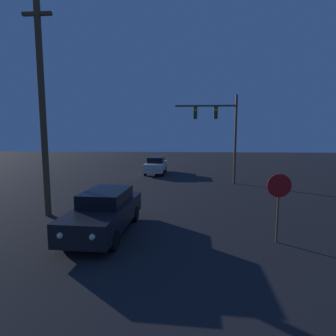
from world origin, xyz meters
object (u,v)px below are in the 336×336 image
object	(u,v)px
car_far	(156,165)
stop_sign	(279,194)
utility_pole	(42,105)
traffic_signal_mast	(221,126)
car_near	(105,211)

from	to	relation	value
car_far	stop_sign	size ratio (longest dim) A/B	2.01
utility_pole	car_far	bearing A→B (deg)	75.75
car_far	traffic_signal_mast	size ratio (longest dim) A/B	0.72
car_far	car_near	bearing A→B (deg)	90.02
utility_pole	stop_sign	bearing A→B (deg)	-14.95
stop_sign	utility_pole	size ratio (longest dim) A/B	0.24
car_near	traffic_signal_mast	xyz separation A→B (m)	(5.65, 10.67, 3.58)
car_near	car_far	bearing A→B (deg)	-87.99
utility_pole	car_near	bearing A→B (deg)	-30.79
traffic_signal_mast	utility_pole	bearing A→B (deg)	-135.74
traffic_signal_mast	car_near	bearing A→B (deg)	-117.91
car_near	car_far	xyz separation A→B (m)	(0.19, 15.67, 0.00)
stop_sign	utility_pole	xyz separation A→B (m)	(-9.42, 2.51, 3.30)
car_near	traffic_signal_mast	size ratio (longest dim) A/B	0.73
car_near	utility_pole	distance (m)	5.65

